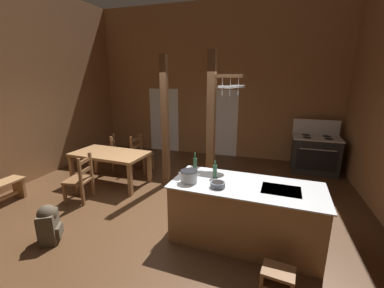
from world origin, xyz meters
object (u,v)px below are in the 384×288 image
object	(u,v)px
kitchen_island	(245,213)
dining_table	(110,156)
mixing_bowl_on_counter	(218,185)
bottle_tall_on_counter	(195,165)
bottle_short_on_counter	(215,171)
ladderback_chair_at_table_end	(80,179)
stockpot_on_counter	(189,176)
ladderback_chair_by_post	(141,154)
ladderback_chair_near_window	(119,153)
step_stool	(278,279)
backpack	(49,223)
stove_range	(315,154)

from	to	relation	value
kitchen_island	dining_table	bearing A→B (deg)	158.51
mixing_bowl_on_counter	bottle_tall_on_counter	distance (m)	0.61
bottle_short_on_counter	ladderback_chair_at_table_end	bearing A→B (deg)	175.99
stockpot_on_counter	ladderback_chair_by_post	bearing A→B (deg)	131.90
kitchen_island	bottle_short_on_counter	xyz separation A→B (m)	(-0.50, 0.13, 0.56)
ladderback_chair_near_window	stockpot_on_counter	world-z (taller)	stockpot_on_counter
stockpot_on_counter	bottle_tall_on_counter	world-z (taller)	bottle_tall_on_counter
kitchen_island	ladderback_chair_by_post	distance (m)	3.62
step_stool	backpack	bearing A→B (deg)	-179.32
step_stool	stockpot_on_counter	world-z (taller)	stockpot_on_counter
mixing_bowl_on_counter	backpack	bearing A→B (deg)	-163.51
backpack	stockpot_on_counter	xyz separation A→B (m)	(1.95, 0.76, 0.68)
mixing_bowl_on_counter	ladderback_chair_near_window	bearing A→B (deg)	143.59
ladderback_chair_by_post	ladderback_chair_at_table_end	xyz separation A→B (m)	(-0.34, -1.84, 0.00)
step_stool	ladderback_chair_by_post	bearing A→B (deg)	137.97
ladderback_chair_near_window	bottle_short_on_counter	xyz separation A→B (m)	(3.03, -1.99, 0.56)
backpack	bottle_short_on_counter	xyz separation A→B (m)	(2.27, 1.04, 0.70)
stockpot_on_counter	mixing_bowl_on_counter	size ratio (longest dim) A/B	1.54
ladderback_chair_near_window	ladderback_chair_at_table_end	bearing A→B (deg)	-80.83
step_stool	ladderback_chair_by_post	world-z (taller)	ladderback_chair_by_post
ladderback_chair_by_post	bottle_short_on_counter	world-z (taller)	bottle_short_on_counter
ladderback_chair_at_table_end	bottle_tall_on_counter	xyz separation A→B (m)	(2.41, -0.13, 0.59)
ladderback_chair_near_window	ladderback_chair_at_table_end	size ratio (longest dim) A/B	1.00
kitchen_island	ladderback_chair_near_window	distance (m)	4.12
dining_table	bottle_tall_on_counter	distance (m)	2.61
stove_range	bottle_short_on_counter	xyz separation A→B (m)	(-1.94, -3.34, 0.53)
stockpot_on_counter	ladderback_chair_at_table_end	bearing A→B (deg)	168.89
bottle_short_on_counter	mixing_bowl_on_counter	bearing A→B (deg)	-71.07
mixing_bowl_on_counter	ladderback_chair_by_post	bearing A→B (deg)	136.75
step_stool	ladderback_chair_at_table_end	world-z (taller)	ladderback_chair_at_table_end
bottle_short_on_counter	dining_table	bearing A→B (deg)	157.40
backpack	mixing_bowl_on_counter	bearing A→B (deg)	16.49
ladderback_chair_at_table_end	mixing_bowl_on_counter	size ratio (longest dim) A/B	4.51
stove_range	dining_table	size ratio (longest dim) A/B	0.75
stockpot_on_counter	stove_range	bearing A→B (deg)	58.01
step_stool	bottle_tall_on_counter	world-z (taller)	bottle_tall_on_counter
backpack	bottle_short_on_counter	size ratio (longest dim) A/B	2.20
kitchen_island	ladderback_chair_at_table_end	size ratio (longest dim) A/B	2.32
dining_table	ladderback_chair_by_post	size ratio (longest dim) A/B	1.85
ladderback_chair_near_window	bottle_tall_on_counter	world-z (taller)	bottle_tall_on_counter
backpack	mixing_bowl_on_counter	distance (m)	2.57
dining_table	ladderback_chair_near_window	bearing A→B (deg)	111.68
ladderback_chair_by_post	mixing_bowl_on_counter	distance (m)	3.49
bottle_tall_on_counter	bottle_short_on_counter	size ratio (longest dim) A/B	1.29
kitchen_island	stove_range	world-z (taller)	stove_range
stove_range	ladderback_chair_by_post	distance (m)	4.53
mixing_bowl_on_counter	stove_range	bearing A→B (deg)	63.61
ladderback_chair_by_post	mixing_bowl_on_counter	bearing A→B (deg)	-43.25
kitchen_island	ladderback_chair_at_table_end	xyz separation A→B (m)	(-3.24, 0.33, 0.00)
stove_range	stockpot_on_counter	xyz separation A→B (m)	(-2.26, -3.62, 0.51)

